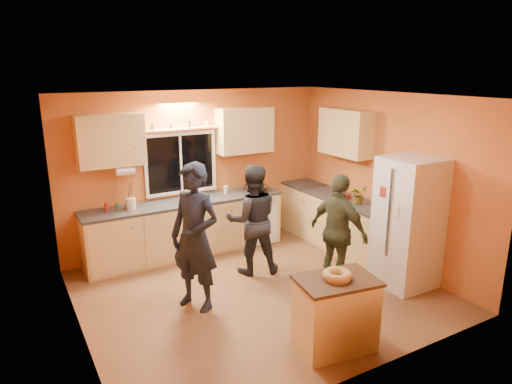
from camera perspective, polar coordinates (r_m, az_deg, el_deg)
ground at (r=6.34m, az=0.30°, el=-12.32°), size 4.50×4.50×0.00m
room_shell at (r=6.18m, az=-0.63°, el=2.96°), size 4.54×4.04×2.61m
back_counter at (r=7.56m, az=-6.09°, el=-3.98°), size 4.23×0.62×0.90m
right_counter at (r=7.59m, az=11.24°, el=-4.12°), size 0.62×1.84×0.90m
refrigerator at (r=6.54m, az=18.49°, el=-3.67°), size 0.72×0.70×1.80m
island at (r=5.10m, az=9.88°, el=-14.67°), size 0.91×0.69×0.81m
bundt_pastry at (r=4.90m, az=10.12°, el=-10.19°), size 0.31×0.31×0.09m
person_left at (r=5.66m, az=-7.64°, el=-5.65°), size 0.73×0.81×1.86m
person_center at (r=6.61m, az=-0.46°, el=-3.50°), size 0.94×0.84×1.62m
person_right at (r=6.29m, az=10.28°, el=-4.90°), size 0.56×0.99×1.59m
mixing_bowl at (r=7.79m, az=0.07°, el=0.49°), size 0.47×0.47×0.10m
utensil_crock at (r=7.02m, az=-15.37°, el=-1.42°), size 0.14×0.14×0.17m
potted_plant at (r=7.21m, az=12.71°, el=-0.31°), size 0.30×0.27×0.29m
red_box at (r=7.47m, az=11.04°, el=-0.54°), size 0.19×0.16×0.07m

